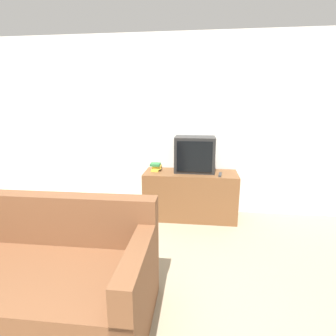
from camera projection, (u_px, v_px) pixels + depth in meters
name	position (u px, v px, depth m)	size (l,w,h in m)	color
wall_back	(155.00, 126.00, 3.94)	(9.00, 0.06, 2.60)	white
tv_stand	(190.00, 195.00, 3.81)	(1.32, 0.51, 0.68)	brown
television	(195.00, 154.00, 3.73)	(0.56, 0.37, 0.50)	black
couch	(18.00, 281.00, 2.02)	(2.08, 0.94, 0.90)	brown
book_stack	(156.00, 167.00, 3.83)	(0.16, 0.20, 0.11)	gold
remote_on_stand	(220.00, 175.00, 3.57)	(0.06, 0.19, 0.02)	#2D2D2D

